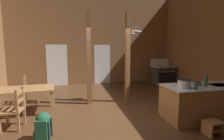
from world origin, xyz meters
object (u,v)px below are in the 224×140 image
Objects in this scene: kitchen_island at (203,102)px; backpack at (43,126)px; stove_range at (163,75)px; bottle_tall_on_counter at (196,85)px; dining_table at (22,92)px; stockpot_on_counter at (184,84)px; ladderback_chair_near_window at (14,110)px; ladderback_chair_by_post at (30,90)px; mixing_bowl_on_counter at (197,83)px; bottle_short_on_counter at (206,81)px; step_stool at (213,127)px.

kitchen_island is 3.94m from backpack.
stove_range reaches higher than bottle_tall_on_counter.
kitchen_island is at bearing -15.75° from dining_table.
stove_range is 3.50× the size of stockpot_on_counter.
ladderback_chair_near_window is 1.00× the size of ladderback_chair_by_post.
stockpot_on_counter is at bearing -114.55° from stove_range.
bottle_tall_on_counter is (3.41, -0.05, 0.66)m from backpack.
ladderback_chair_by_post is 4.01× the size of mixing_bowl_on_counter.
mixing_bowl_on_counter is (0.52, 0.20, -0.06)m from stockpot_on_counter.
bottle_short_on_counter is (0.63, -0.00, 0.03)m from stockpot_on_counter.
ladderback_chair_by_post is 5.34m from bottle_short_on_counter.
ladderback_chair_near_window is at bearing 175.38° from mixing_bowl_on_counter.
backpack is (0.74, -0.70, -0.14)m from ladderback_chair_near_window.
backpack is at bearing -43.74° from ladderback_chair_near_window.
step_stool is 1.18m from mixing_bowl_on_counter.
stove_range is at bearing 31.85° from ladderback_chair_near_window.
step_stool is at bearing -35.39° from ladderback_chair_by_post.
bottle_short_on_counter is at bearing 22.65° from bottle_tall_on_counter.
dining_table is (-5.99, -2.79, 0.17)m from stove_range.
step_stool is 0.98× the size of stockpot_on_counter.
dining_table reaches higher than step_stool.
stove_range is 3.85× the size of bottle_short_on_counter.
stockpot_on_counter is at bearing -159.47° from mixing_bowl_on_counter.
step_stool is at bearing -107.25° from mixing_bowl_on_counter.
stockpot_on_counter reaches higher than step_stool.
ladderback_chair_by_post is at bearing 144.61° from step_stool.
dining_table is 1.87× the size of ladderback_chair_near_window.
kitchen_island reaches higher than backpack.
bottle_short_on_counter is (3.87, 0.14, 0.70)m from backpack.
mixing_bowl_on_counter is at bearing 20.53° from stockpot_on_counter.
kitchen_island is 3.64× the size of backpack.
backpack is 2.43× the size of bottle_tall_on_counter.
mixing_bowl_on_counter reaches higher than backpack.
ladderback_chair_near_window is (0.08, -0.88, -0.20)m from dining_table.
dining_table is 1.81m from backpack.
bottle_tall_on_counter reaches higher than ladderback_chair_near_window.
stove_range reaches higher than mixing_bowl_on_counter.
step_stool is at bearing -69.85° from stockpot_on_counter.
bottle_short_on_counter is (0.46, 0.19, 0.04)m from bottle_tall_on_counter.
kitchen_island is 4.94m from dining_table.
stockpot_on_counter is (-1.93, -4.23, 0.50)m from stove_range.
backpack is 3.93m from bottle_short_on_counter.
backpack is 1.74× the size of bottle_short_on_counter.
backpack is at bearing -177.45° from stockpot_on_counter.
bottle_tall_on_counter reaches higher than stockpot_on_counter.
kitchen_island is 4.31m from stove_range.
bottle_short_on_counter is (4.69, -1.44, 0.37)m from dining_table.
ladderback_chair_near_window is (-4.66, 0.46, 0.01)m from kitchen_island.
ladderback_chair_by_post is 5.03m from bottle_tall_on_counter.
stockpot_on_counter is 1.54× the size of bottle_tall_on_counter.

